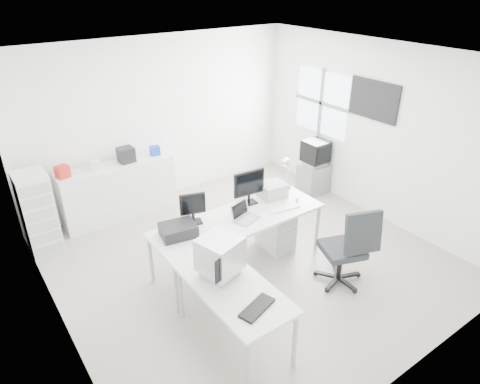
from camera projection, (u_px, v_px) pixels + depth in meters
floor at (248, 259)px, 6.13m from camera, size 5.00×5.00×0.01m
ceiling at (250, 58)px, 4.83m from camera, size 5.00×5.00×0.01m
back_wall at (162, 121)px, 7.29m from camera, size 5.00×0.02×2.80m
left_wall at (45, 232)px, 4.19m from camera, size 0.02×5.00×2.80m
right_wall at (376, 132)px, 6.77m from camera, size 0.02×5.00×2.80m
window at (321, 103)px, 7.53m from camera, size 0.02×1.20×1.10m
wall_picture at (374, 100)px, 6.60m from camera, size 0.04×0.90×0.60m
main_desk at (239, 242)px, 5.86m from camera, size 2.40×0.80×0.75m
side_desk at (234, 314)px, 4.63m from camera, size 0.70×1.40×0.75m
drawer_pedestal at (276, 229)px, 6.29m from camera, size 0.40×0.50×0.60m
inkjet_printer at (178, 230)px, 5.28m from camera, size 0.48×0.41×0.15m
lcd_monitor_small at (193, 209)px, 5.49m from camera, size 0.38×0.28×0.42m
lcd_monitor_large at (249, 188)px, 5.93m from camera, size 0.49×0.23×0.49m
laptop at (246, 212)px, 5.58m from camera, size 0.44×0.44×0.23m
white_keyboard at (283, 208)px, 5.91m from camera, size 0.48×0.22×0.02m
white_mouse at (297, 199)px, 6.09m from camera, size 0.06×0.06×0.06m
laser_printer at (272, 190)px, 6.18m from camera, size 0.39×0.34×0.21m
desk_lamp at (288, 172)px, 6.35m from camera, size 0.22×0.22×0.53m
crt_monitor at (220, 255)px, 4.52m from camera, size 0.55×0.55×0.51m
black_keyboard at (257, 308)px, 4.16m from camera, size 0.44×0.28×0.03m
office_chair at (342, 246)px, 5.45m from camera, size 0.83×0.83×1.12m
tv_cabinet at (313, 179)px, 7.86m from camera, size 0.50×0.41×0.55m
crt_tv at (315, 153)px, 7.63m from camera, size 0.50×0.48×0.45m
sideboard at (119, 190)px, 7.02m from camera, size 1.86×0.46×0.93m
clutter_box_a at (62, 172)px, 6.35m from camera, size 0.21×0.20×0.18m
clutter_box_b at (96, 165)px, 6.62m from camera, size 0.17×0.16×0.14m
clutter_box_c at (126, 155)px, 6.85m from camera, size 0.25×0.23×0.24m
clutter_box_d at (155, 151)px, 7.13m from camera, size 0.17×0.16×0.15m
clutter_bottle at (40, 175)px, 6.22m from camera, size 0.07×0.07×0.22m
filing_cabinet at (38, 212)px, 6.10m from camera, size 0.42×0.51×1.21m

